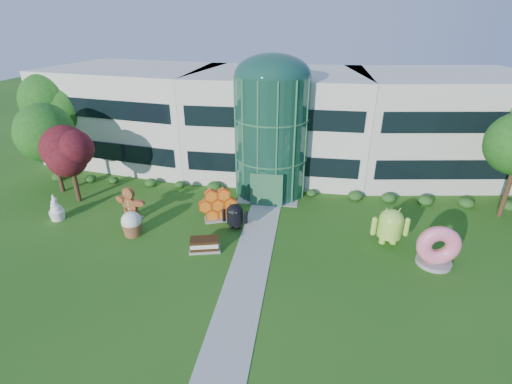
% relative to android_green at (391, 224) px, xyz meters
% --- Properties ---
extents(ground, '(140.00, 140.00, 0.00)m').
position_rel_android_green_xyz_m(ground, '(-8.83, -4.80, -1.47)').
color(ground, '#215114').
rests_on(ground, ground).
extents(building, '(46.00, 15.00, 9.30)m').
position_rel_android_green_xyz_m(building, '(-8.83, 13.20, 3.18)').
color(building, beige).
rests_on(building, ground).
extents(atrium, '(6.00, 6.00, 9.80)m').
position_rel_android_green_xyz_m(atrium, '(-8.83, 7.20, 3.43)').
color(atrium, '#194738').
rests_on(atrium, ground).
extents(walkway, '(2.40, 20.00, 0.04)m').
position_rel_android_green_xyz_m(walkway, '(-8.83, -2.80, -1.45)').
color(walkway, '#9E9E93').
rests_on(walkway, ground).
extents(tree_red, '(4.00, 4.00, 6.00)m').
position_rel_android_green_xyz_m(tree_red, '(-24.33, 2.70, 1.53)').
color(tree_red, '#3F0C14').
rests_on(tree_red, ground).
extents(trees_backdrop, '(52.00, 8.00, 8.40)m').
position_rel_android_green_xyz_m(trees_backdrop, '(-8.83, 8.20, 2.73)').
color(trees_backdrop, '#184D13').
rests_on(trees_backdrop, ground).
extents(android_green, '(2.74, 1.95, 2.94)m').
position_rel_android_green_xyz_m(android_green, '(0.00, 0.00, 0.00)').
color(android_green, '#A1DC46').
rests_on(android_green, ground).
extents(android_black, '(1.98, 1.36, 2.21)m').
position_rel_android_green_xyz_m(android_black, '(-10.63, 0.39, -0.37)').
color(android_black, black).
rests_on(android_black, ground).
extents(donut, '(2.67, 1.34, 2.74)m').
position_rel_android_green_xyz_m(donut, '(2.43, -2.00, -0.10)').
color(donut, '#ED5A89').
rests_on(donut, ground).
extents(gingerbread, '(3.03, 1.77, 2.63)m').
position_rel_android_green_xyz_m(gingerbread, '(-18.66, 0.57, -0.15)').
color(gingerbread, brown).
rests_on(gingerbread, ground).
extents(ice_cream_sandwich, '(2.20, 1.47, 0.90)m').
position_rel_android_green_xyz_m(ice_cream_sandwich, '(-12.03, -2.72, -1.02)').
color(ice_cream_sandwich, black).
rests_on(ice_cream_sandwich, ground).
extents(honeycomb, '(3.19, 2.09, 2.36)m').
position_rel_android_green_xyz_m(honeycomb, '(-12.11, 1.34, -0.29)').
color(honeycomb, orange).
rests_on(honeycomb, ground).
extents(froyo, '(1.49, 1.49, 2.06)m').
position_rel_android_green_xyz_m(froyo, '(-24.16, -0.37, -0.44)').
color(froyo, white).
rests_on(froyo, ground).
extents(cupcake, '(1.63, 1.63, 1.78)m').
position_rel_android_green_xyz_m(cupcake, '(-17.55, -1.57, -0.58)').
color(cupcake, white).
rests_on(cupcake, ground).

